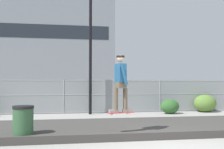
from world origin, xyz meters
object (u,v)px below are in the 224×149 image
object	(u,v)px
skater	(121,80)
parked_car_near	(26,96)
shrub_center	(170,106)
trash_bin	(23,124)
shrub_right	(205,103)
street_lamp	(90,33)
parked_car_far	(202,95)
skateboard	(121,113)
parked_car_mid	(115,95)

from	to	relation	value
skater	parked_car_near	bearing A→B (deg)	113.71
shrub_center	trash_bin	size ratio (longest dim) A/B	0.99
shrub_right	street_lamp	bearing A→B (deg)	-179.88
parked_car_far	skateboard	bearing A→B (deg)	-128.69
parked_car_mid	parked_car_far	world-z (taller)	same
parked_car_near	trash_bin	xyz separation A→B (m)	(1.53, -9.60, -0.32)
street_lamp	trash_bin	size ratio (longest dim) A/B	6.90
trash_bin	skater	bearing A→B (deg)	-3.46
parked_car_mid	shrub_right	bearing A→B (deg)	-35.71
trash_bin	parked_car_near	bearing A→B (deg)	99.03
parked_car_near	parked_car_far	distance (m)	12.20
shrub_right	parked_car_mid	bearing A→B (deg)	144.29
parked_car_mid	parked_car_far	distance (m)	6.35
street_lamp	parked_car_near	bearing A→B (deg)	139.20
skater	shrub_center	distance (m)	7.26
shrub_center	skateboard	bearing A→B (deg)	-123.25
shrub_center	parked_car_mid	bearing A→B (deg)	121.57
parked_car_far	parked_car_near	bearing A→B (deg)	-179.49
skater	trash_bin	size ratio (longest dim) A/B	1.64
parked_car_near	shrub_center	bearing A→B (deg)	-24.91
shrub_center	shrub_right	size ratio (longest dim) A/B	0.78
skater	shrub_right	distance (m)	9.04
parked_car_far	shrub_right	bearing A→B (deg)	-115.87
street_lamp	trash_bin	bearing A→B (deg)	-110.76
skateboard	parked_car_near	world-z (taller)	parked_car_near
parked_car_far	shrub_center	bearing A→B (deg)	-135.63
street_lamp	parked_car_mid	distance (m)	5.28
skateboard	shrub_right	bearing A→B (deg)	45.85
parked_car_near	shrub_center	xyz separation A→B (m)	(8.20, -3.81, -0.44)
shrub_right	parked_car_near	bearing A→B (deg)	162.37
skateboard	parked_car_near	size ratio (longest dim) A/B	0.18
skater	shrub_right	world-z (taller)	skater
skater	shrub_right	xyz separation A→B (m)	(6.24, 6.42, -1.26)
skateboard	skater	distance (m)	0.96
shrub_center	trash_bin	xyz separation A→B (m)	(-6.67, -5.79, 0.13)
skateboard	parked_car_mid	size ratio (longest dim) A/B	0.19
parked_car_mid	shrub_right	distance (m)	5.77
skater	street_lamp	xyz separation A→B (m)	(-0.40, 6.41, 2.63)
shrub_center	trash_bin	bearing A→B (deg)	-139.03
parked_car_mid	shrub_center	world-z (taller)	parked_car_mid
street_lamp	trash_bin	world-z (taller)	street_lamp
skateboard	parked_car_far	world-z (taller)	parked_car_far
skater	parked_car_near	size ratio (longest dim) A/B	0.38
skater	trash_bin	world-z (taller)	skater
parked_car_near	street_lamp	bearing A→B (deg)	-40.80
street_lamp	parked_car_near	distance (m)	6.25
skater	shrub_center	bearing A→B (deg)	56.75
skateboard	shrub_center	size ratio (longest dim) A/B	0.81
skater	street_lamp	size ratio (longest dim) A/B	0.24
parked_car_near	shrub_right	xyz separation A→B (m)	(10.53, -3.35, -0.34)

